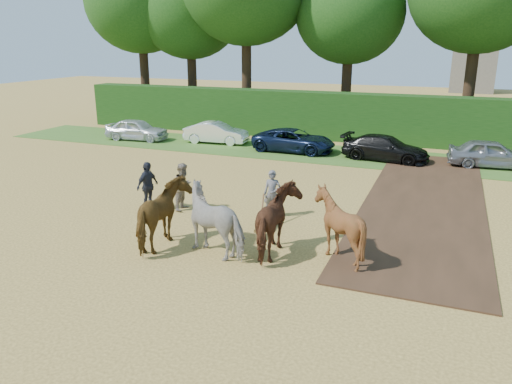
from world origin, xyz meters
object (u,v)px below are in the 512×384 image
object	(u,v)px
parked_cars	(344,144)
plough_team	(250,220)
spectator_near	(184,187)
spectator_far	(148,186)

from	to	relation	value
parked_cars	plough_team	bearing A→B (deg)	-89.75
plough_team	parked_cars	size ratio (longest dim) A/B	0.23
spectator_near	spectator_far	world-z (taller)	spectator_far
spectator_far	plough_team	xyz separation A→B (m)	(5.09, -2.26, 0.10)
parked_cars	spectator_near	bearing A→B (deg)	-108.31
spectator_near	spectator_far	size ratio (longest dim) A/B	0.97
plough_team	parked_cars	world-z (taller)	plough_team
spectator_far	parked_cars	xyz separation A→B (m)	(5.03, 11.85, -0.25)
spectator_far	parked_cars	world-z (taller)	spectator_far
spectator_near	plough_team	size ratio (longest dim) A/B	0.26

